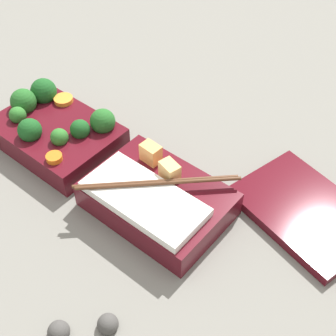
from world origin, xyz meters
TOP-DOWN VIEW (x-y plane):
  - ground_plane at (0.00, 0.00)m, footprint 3.00×3.00m
  - bento_tray_vegetable at (-0.11, 0.00)m, footprint 0.19×0.14m
  - bento_tray_rice at (0.10, -0.00)m, footprint 0.19×0.16m
  - bento_lid at (0.26, 0.12)m, footprint 0.21×0.17m
  - pebble_0 at (0.14, -0.21)m, footprint 0.03×0.03m
  - pebble_1 at (0.17, -0.17)m, footprint 0.02×0.02m

SIDE VIEW (x-z plane):
  - ground_plane at x=0.00m, z-range 0.00..0.00m
  - pebble_1 at x=0.17m, z-range -0.01..0.02m
  - pebble_0 at x=0.14m, z-range -0.01..0.02m
  - bento_lid at x=0.26m, z-range 0.00..0.01m
  - bento_tray_rice at x=0.10m, z-range -0.01..0.06m
  - bento_tray_vegetable at x=-0.11m, z-range -0.01..0.06m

